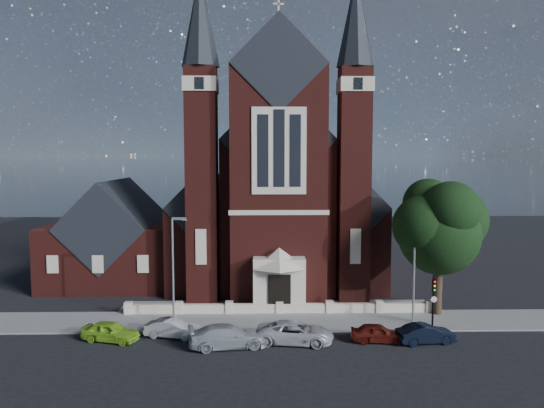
{
  "coord_description": "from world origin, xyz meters",
  "views": [
    {
      "loc": [
        -1.41,
        -34.8,
        12.59
      ],
      "look_at": [
        -0.49,
        12.0,
        8.34
      ],
      "focal_mm": 35.0,
      "sensor_mm": 36.0,
      "label": 1
    }
  ],
  "objects_px": {
    "street_lamp_left": "(174,264)",
    "street_lamp_right": "(415,263)",
    "church": "(274,196)",
    "car_navy": "(426,334)",
    "car_white_suv": "(295,333)",
    "car_silver_b": "(228,336)",
    "parish_hall": "(116,242)",
    "car_silver_a": "(173,328)",
    "car_lime_van": "(110,331)",
    "traffic_signal": "(434,295)",
    "street_tree": "(442,229)",
    "car_dark_red": "(378,333)"
  },
  "relations": [
    {
      "from": "street_lamp_left",
      "to": "street_lamp_right",
      "type": "distance_m",
      "value": 18.0
    },
    {
      "from": "church",
      "to": "car_navy",
      "type": "bearing_deg",
      "value": -67.44
    },
    {
      "from": "street_lamp_left",
      "to": "car_white_suv",
      "type": "xyz_separation_m",
      "value": [
        8.75,
        -4.07,
        -3.88
      ]
    },
    {
      "from": "car_silver_b",
      "to": "car_navy",
      "type": "relative_size",
      "value": 1.31
    },
    {
      "from": "parish_hall",
      "to": "street_lamp_right",
      "type": "height_order",
      "value": "parish_hall"
    },
    {
      "from": "street_lamp_right",
      "to": "car_silver_a",
      "type": "distance_m",
      "value": 18.36
    },
    {
      "from": "car_navy",
      "to": "car_silver_b",
      "type": "bearing_deg",
      "value": 83.71
    },
    {
      "from": "parish_hall",
      "to": "street_lamp_right",
      "type": "relative_size",
      "value": 1.51
    },
    {
      "from": "church",
      "to": "car_silver_b",
      "type": "distance_m",
      "value": 25.16
    },
    {
      "from": "car_lime_van",
      "to": "car_navy",
      "type": "bearing_deg",
      "value": -76.69
    },
    {
      "from": "car_lime_van",
      "to": "car_silver_a",
      "type": "height_order",
      "value": "car_lime_van"
    },
    {
      "from": "car_white_suv",
      "to": "church",
      "type": "bearing_deg",
      "value": 9.98
    },
    {
      "from": "church",
      "to": "traffic_signal",
      "type": "height_order",
      "value": "church"
    },
    {
      "from": "street_tree",
      "to": "car_lime_van",
      "type": "relative_size",
      "value": 2.7
    },
    {
      "from": "street_tree",
      "to": "car_navy",
      "type": "height_order",
      "value": "street_tree"
    },
    {
      "from": "street_lamp_left",
      "to": "car_dark_red",
      "type": "xyz_separation_m",
      "value": [
        14.37,
        -3.99,
        -3.97
      ]
    },
    {
      "from": "traffic_signal",
      "to": "car_silver_a",
      "type": "xyz_separation_m",
      "value": [
        -18.62,
        -1.23,
        -1.95
      ]
    },
    {
      "from": "street_lamp_right",
      "to": "car_silver_a",
      "type": "relative_size",
      "value": 2.09
    },
    {
      "from": "car_navy",
      "to": "street_lamp_right",
      "type": "bearing_deg",
      "value": -14.41
    },
    {
      "from": "car_silver_b",
      "to": "car_navy",
      "type": "distance_m",
      "value": 13.31
    },
    {
      "from": "street_tree",
      "to": "street_lamp_left",
      "type": "bearing_deg",
      "value": -175.24
    },
    {
      "from": "car_lime_van",
      "to": "car_dark_red",
      "type": "relative_size",
      "value": 1.08
    },
    {
      "from": "street_lamp_right",
      "to": "car_dark_red",
      "type": "height_order",
      "value": "street_lamp_right"
    },
    {
      "from": "parish_hall",
      "to": "church",
      "type": "bearing_deg",
      "value": 17.16
    },
    {
      "from": "street_tree",
      "to": "car_silver_a",
      "type": "xyz_separation_m",
      "value": [
        -20.22,
        -4.51,
        -6.32
      ]
    },
    {
      "from": "street_lamp_left",
      "to": "car_silver_a",
      "type": "bearing_deg",
      "value": -84.08
    },
    {
      "from": "street_lamp_left",
      "to": "street_lamp_right",
      "type": "xyz_separation_m",
      "value": [
        18.0,
        0.0,
        0.0
      ]
    },
    {
      "from": "street_tree",
      "to": "traffic_signal",
      "type": "relative_size",
      "value": 2.67
    },
    {
      "from": "street_lamp_left",
      "to": "car_silver_b",
      "type": "bearing_deg",
      "value": -48.49
    },
    {
      "from": "street_lamp_right",
      "to": "car_white_suv",
      "type": "bearing_deg",
      "value": -156.23
    },
    {
      "from": "parish_hall",
      "to": "car_dark_red",
      "type": "bearing_deg",
      "value": -38.69
    },
    {
      "from": "parish_hall",
      "to": "car_silver_a",
      "type": "bearing_deg",
      "value": -63.49
    },
    {
      "from": "street_lamp_left",
      "to": "car_silver_b",
      "type": "height_order",
      "value": "street_lamp_left"
    },
    {
      "from": "car_navy",
      "to": "church",
      "type": "bearing_deg",
      "value": 14.02
    },
    {
      "from": "church",
      "to": "street_tree",
      "type": "bearing_deg",
      "value": -53.83
    },
    {
      "from": "church",
      "to": "parish_hall",
      "type": "height_order",
      "value": "church"
    },
    {
      "from": "parish_hall",
      "to": "car_silver_b",
      "type": "height_order",
      "value": "parish_hall"
    },
    {
      "from": "parish_hall",
      "to": "car_silver_a",
      "type": "distance_m",
      "value": 19.08
    },
    {
      "from": "car_dark_red",
      "to": "street_lamp_left",
      "type": "bearing_deg",
      "value": 79.38
    },
    {
      "from": "street_lamp_right",
      "to": "car_silver_b",
      "type": "xyz_separation_m",
      "value": [
        -13.74,
        -4.81,
        -3.85
      ]
    },
    {
      "from": "traffic_signal",
      "to": "car_white_suv",
      "type": "height_order",
      "value": "traffic_signal"
    },
    {
      "from": "street_tree",
      "to": "car_lime_van",
      "type": "xyz_separation_m",
      "value": [
        -24.32,
        -5.18,
        -6.28
      ]
    },
    {
      "from": "car_dark_red",
      "to": "church",
      "type": "bearing_deg",
      "value": 20.62
    },
    {
      "from": "car_lime_van",
      "to": "parish_hall",
      "type": "bearing_deg",
      "value": 29.23
    },
    {
      "from": "street_lamp_right",
      "to": "traffic_signal",
      "type": "relative_size",
      "value": 2.02
    },
    {
      "from": "car_silver_b",
      "to": "car_dark_red",
      "type": "relative_size",
      "value": 1.41
    },
    {
      "from": "church",
      "to": "car_lime_van",
      "type": "distance_m",
      "value": 26.39
    },
    {
      "from": "street_lamp_right",
      "to": "parish_hall",
      "type": "bearing_deg",
      "value": 151.78
    },
    {
      "from": "street_tree",
      "to": "street_lamp_right",
      "type": "height_order",
      "value": "street_tree"
    },
    {
      "from": "church",
      "to": "street_lamp_right",
      "type": "relative_size",
      "value": 4.31
    }
  ]
}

